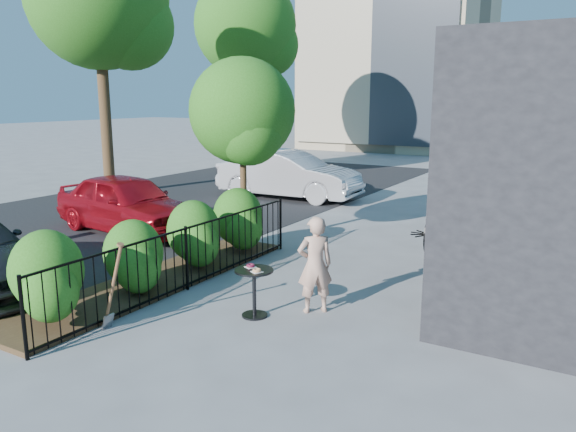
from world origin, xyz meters
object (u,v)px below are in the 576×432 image
Objects in this scene: street_tree_near at (98,7)px; cafe_table at (254,284)px; car_silver at (289,175)px; patio_tree at (244,118)px; shovel at (112,291)px; woman at (315,265)px; car_red at (127,203)px; street_tree_far at (246,32)px.

street_tree_near reaches higher than cafe_table.
car_silver reaches higher than cafe_table.
patio_tree is at bearing -161.00° from car_silver.
car_silver is (-3.22, 10.20, 0.18)m from shovel.
street_tree_near is at bearing 147.74° from cafe_table.
woman reaches higher than cafe_table.
shovel is (0.98, -4.58, -2.18)m from patio_tree.
patio_tree is at bearing -83.16° from woman.
shovel is 10.69m from car_silver.
woman is (10.73, -5.73, -5.18)m from street_tree_near.
car_silver is (0.99, 5.90, 0.06)m from car_red.
cafe_table is 0.19× the size of car_red.
woman is 2.90m from shovel.
cafe_table is 0.52× the size of woman.
street_tree_far is 18.34m from cafe_table.
street_tree_near is 6.27× the size of shovel.
street_tree_far is at bearing 125.03° from cafe_table.
cafe_table is (10.05, -14.35, -5.42)m from street_tree_far.
woman is (10.73, -13.73, -5.18)m from street_tree_far.
woman is at bearing -102.00° from car_red.
street_tree_near is at bearing 138.15° from shovel.
shovel is at bearing -77.89° from patio_tree.
street_tree_near is 8.00m from street_tree_far.
patio_tree is at bearing -55.49° from street_tree_far.
street_tree_far reaches higher than cafe_table.
street_tree_far is 2.02× the size of car_red.
cafe_table is at bearing -0.95° from woman.
cafe_table is 0.58× the size of shovel.
patio_tree is at bearing -22.57° from street_tree_near.
patio_tree is 0.48× the size of street_tree_far.
woman reaches higher than shovel.
car_silver is (5.46, 2.42, -5.16)m from street_tree_near.
patio_tree reaches higher than cafe_table.
street_tree_far is at bearing 41.66° from car_silver.
car_silver is (5.46, -5.58, -5.16)m from street_tree_far.
patio_tree is 2.98× the size of shovel.
street_tree_near is 1.00× the size of street_tree_far.
street_tree_far is 9.36m from car_silver.
woman is 0.32× the size of car_silver.
car_silver reaches higher than shovel.
car_silver is (-5.27, 8.15, 0.02)m from woman.
street_tree_far is 10.77× the size of cafe_table.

